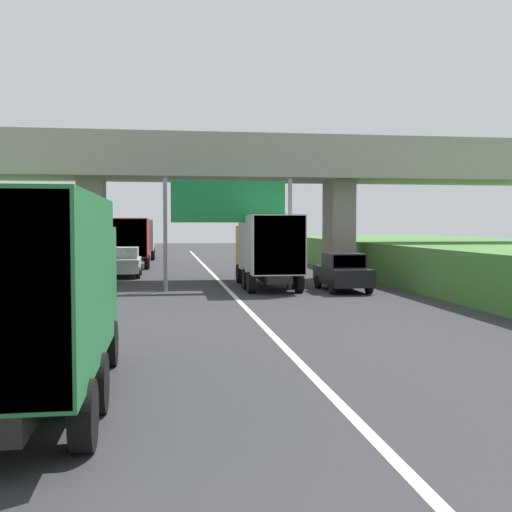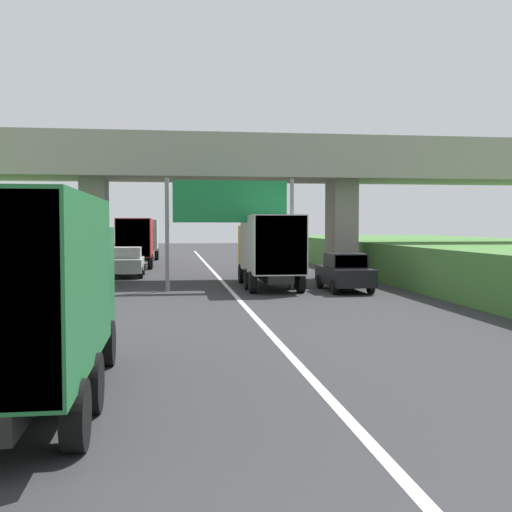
# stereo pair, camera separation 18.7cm
# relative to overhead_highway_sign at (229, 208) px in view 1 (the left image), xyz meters

# --- Properties ---
(lane_centre_stripe) EXTENTS (0.20, 88.81, 0.01)m
(lane_centre_stripe) POSITION_rel_overhead_highway_sign_xyz_m (0.00, -0.99, -3.74)
(lane_centre_stripe) COLOR white
(lane_centre_stripe) RESTS_ON ground
(overpass_bridge) EXTENTS (40.00, 4.80, 7.60)m
(overpass_bridge) POSITION_rel_overhead_highway_sign_xyz_m (0.00, 5.11, 1.97)
(overpass_bridge) COLOR gray
(overpass_bridge) RESTS_ON ground
(overhead_highway_sign) EXTENTS (5.88, 0.18, 5.10)m
(overhead_highway_sign) POSITION_rel_overhead_highway_sign_xyz_m (0.00, 0.00, 0.00)
(overhead_highway_sign) COLOR slate
(overhead_highway_sign) RESTS_ON ground
(truck_red) EXTENTS (2.44, 7.30, 3.44)m
(truck_red) POSITION_rel_overhead_highway_sign_xyz_m (-5.16, 16.52, -1.81)
(truck_red) COLOR black
(truck_red) RESTS_ON ground
(truck_yellow) EXTENTS (2.44, 7.30, 3.44)m
(truck_yellow) POSITION_rel_overhead_highway_sign_xyz_m (1.91, 0.91, -1.81)
(truck_yellow) COLOR black
(truck_yellow) RESTS_ON ground
(truck_green) EXTENTS (2.44, 7.30, 3.44)m
(truck_green) POSITION_rel_overhead_highway_sign_xyz_m (-5.02, -17.64, -1.81)
(truck_green) COLOR black
(truck_green) RESTS_ON ground
(truck_white) EXTENTS (2.44, 7.30, 3.44)m
(truck_white) POSITION_rel_overhead_highway_sign_xyz_m (-4.97, 27.63, -1.81)
(truck_white) COLOR black
(truck_white) RESTS_ON ground
(car_silver) EXTENTS (1.86, 4.10, 1.72)m
(car_silver) POSITION_rel_overhead_highway_sign_xyz_m (-5.18, 8.22, -2.88)
(car_silver) COLOR #B2B5B7
(car_silver) RESTS_ON ground
(car_black) EXTENTS (1.86, 4.10, 1.72)m
(car_black) POSITION_rel_overhead_highway_sign_xyz_m (5.09, -1.00, -2.88)
(car_black) COLOR black
(car_black) RESTS_ON ground
(construction_barrel_2) EXTENTS (0.57, 0.57, 0.90)m
(construction_barrel_2) POSITION_rel_overhead_highway_sign_xyz_m (-6.46, -8.67, -3.28)
(construction_barrel_2) COLOR orange
(construction_barrel_2) RESTS_ON ground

